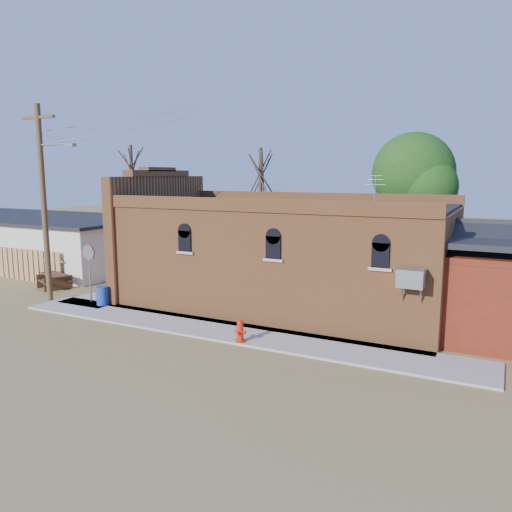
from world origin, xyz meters
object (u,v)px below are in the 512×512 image
at_px(brick_bar, 279,254).
at_px(utility_pole, 44,199).
at_px(trash_barrel, 103,296).
at_px(fire_hydrant, 240,331).
at_px(picnic_table, 54,279).
at_px(stop_sign, 89,258).

xyz_separation_m(brick_bar, utility_pole, (-9.79, -4.29, 2.43)).
bearing_deg(utility_pole, trash_barrel, 8.12).
distance_m(fire_hydrant, picnic_table, 13.21).
xyz_separation_m(brick_bar, picnic_table, (-11.81, -2.29, -1.83)).
distance_m(brick_bar, picnic_table, 12.17).
relative_size(fire_hydrant, trash_barrel, 0.95).
xyz_separation_m(stop_sign, trash_barrel, (0.91, -0.19, -1.63)).
xyz_separation_m(utility_pole, trash_barrel, (2.84, 0.41, -4.27)).
relative_size(utility_pole, stop_sign, 3.38).
bearing_deg(brick_bar, fire_hydrant, -79.65).
height_order(brick_bar, fire_hydrant, brick_bar).
relative_size(brick_bar, stop_sign, 6.15).
distance_m(brick_bar, utility_pole, 10.96).
height_order(utility_pole, trash_barrel, utility_pole).
relative_size(utility_pole, fire_hydrant, 11.36).
xyz_separation_m(utility_pole, fire_hydrant, (10.79, -1.20, -4.30)).
xyz_separation_m(brick_bar, stop_sign, (-7.85, -3.69, -0.21)).
height_order(stop_sign, picnic_table, stop_sign).
height_order(fire_hydrant, stop_sign, stop_sign).
xyz_separation_m(trash_barrel, picnic_table, (-4.87, 1.59, 0.01)).
bearing_deg(stop_sign, trash_barrel, 11.80).
height_order(utility_pole, stop_sign, utility_pole).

